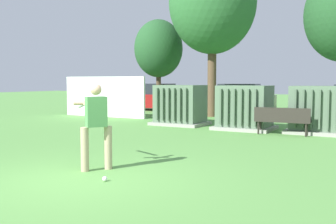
% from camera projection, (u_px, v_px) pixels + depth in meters
% --- Properties ---
extents(ground_plane, '(96.00, 96.00, 0.00)m').
position_uv_depth(ground_plane, '(78.00, 181.00, 7.26)').
color(ground_plane, '#5B9947').
extents(fence_panel, '(4.80, 0.12, 2.00)m').
position_uv_depth(fence_panel, '(104.00, 97.00, 20.07)').
color(fence_panel, white).
rests_on(fence_panel, ground).
extents(transformer_west, '(2.10, 1.70, 1.62)m').
position_uv_depth(transformer_west, '(180.00, 106.00, 16.40)').
color(transformer_west, '#9E9B93').
rests_on(transformer_west, ground).
extents(transformer_mid_west, '(2.10, 1.70, 1.62)m').
position_uv_depth(transformer_mid_west, '(245.00, 108.00, 14.82)').
color(transformer_mid_west, '#9E9B93').
rests_on(transformer_mid_west, ground).
extents(transformer_mid_east, '(2.10, 1.70, 1.62)m').
position_uv_depth(transformer_mid_east, '(319.00, 110.00, 13.74)').
color(transformer_mid_east, '#9E9B93').
rests_on(transformer_mid_east, ground).
extents(park_bench, '(1.82, 0.51, 0.92)m').
position_uv_depth(park_bench, '(282.00, 119.00, 13.27)').
color(park_bench, '#2D2823').
rests_on(park_bench, ground).
extents(batter, '(1.44, 1.16, 1.74)m').
position_uv_depth(batter, '(95.00, 122.00, 8.10)').
color(batter, tan).
rests_on(batter, ground).
extents(sports_ball, '(0.09, 0.09, 0.09)m').
position_uv_depth(sports_ball, '(105.00, 179.00, 7.21)').
color(sports_ball, white).
rests_on(sports_ball, ground).
extents(tree_left, '(2.75, 2.75, 5.25)m').
position_uv_depth(tree_left, '(158.00, 49.00, 22.86)').
color(tree_left, '#4C3828').
rests_on(tree_left, ground).
extents(tree_center_left, '(4.29, 4.29, 8.21)m').
position_uv_depth(tree_center_left, '(212.00, 2.00, 19.75)').
color(tree_center_left, brown).
rests_on(tree_center_left, ground).
extents(parked_car_leftmost, '(4.28, 2.09, 1.62)m').
position_uv_depth(parked_car_leftmost, '(153.00, 98.00, 24.62)').
color(parked_car_leftmost, maroon).
rests_on(parked_car_leftmost, ground).
extents(parked_car_left_of_center, '(4.34, 2.21, 1.62)m').
position_uv_depth(parked_car_left_of_center, '(237.00, 99.00, 22.86)').
color(parked_car_left_of_center, gray).
rests_on(parked_car_left_of_center, ground).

